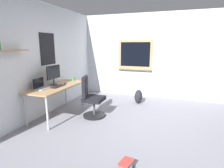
{
  "coord_description": "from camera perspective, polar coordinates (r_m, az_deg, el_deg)",
  "views": [
    {
      "loc": [
        -3.31,
        -0.49,
        1.65
      ],
      "look_at": [
        0.13,
        0.71,
        0.85
      ],
      "focal_mm": 28.75,
      "sensor_mm": 36.0,
      "label": 1
    }
  ],
  "objects": [
    {
      "name": "ground_plane",
      "position": [
        3.73,
        10.04,
        -14.08
      ],
      "size": [
        5.2,
        5.2,
        0.0
      ],
      "primitive_type": "plane",
      "color": "gray",
      "rests_on": "ground"
    },
    {
      "name": "wall_back",
      "position": [
        4.44,
        -22.47,
        6.95
      ],
      "size": [
        5.0,
        0.3,
        2.6
      ],
      "color": "silver",
      "rests_on": "ground"
    },
    {
      "name": "wall_right",
      "position": [
        5.79,
        14.3,
        8.54
      ],
      "size": [
        0.22,
        5.0,
        2.6
      ],
      "color": "silver",
      "rests_on": "ground"
    },
    {
      "name": "desk",
      "position": [
        4.35,
        -17.0,
        -1.4
      ],
      "size": [
        1.56,
        0.66,
        0.72
      ],
      "color": "tan",
      "rests_on": "ground"
    },
    {
      "name": "office_chair",
      "position": [
        4.19,
        -6.61,
        -4.95
      ],
      "size": [
        0.52,
        0.54,
        0.95
      ],
      "color": "black",
      "rests_on": "ground"
    },
    {
      "name": "laptop",
      "position": [
        4.15,
        -21.67,
        -0.66
      ],
      "size": [
        0.31,
        0.21,
        0.23
      ],
      "color": "#ADAFB5",
      "rests_on": "desk"
    },
    {
      "name": "monitor_primary",
      "position": [
        4.37,
        -18.1,
        3.12
      ],
      "size": [
        0.46,
        0.17,
        0.46
      ],
      "color": "#38383D",
      "rests_on": "desk"
    },
    {
      "name": "keyboard",
      "position": [
        4.22,
        -16.78,
        -0.72
      ],
      "size": [
        0.37,
        0.13,
        0.02
      ],
      "primitive_type": "cube",
      "color": "black",
      "rests_on": "desk"
    },
    {
      "name": "computer_mouse",
      "position": [
        4.44,
        -14.68,
        0.14
      ],
      "size": [
        0.1,
        0.06,
        0.03
      ],
      "primitive_type": "ellipsoid",
      "color": "#262628",
      "rests_on": "desk"
    },
    {
      "name": "coffee_mug",
      "position": [
        4.86,
        -12.06,
        1.65
      ],
      "size": [
        0.08,
        0.08,
        0.09
      ],
      "primitive_type": "cylinder",
      "color": "#338C4C",
      "rests_on": "desk"
    },
    {
      "name": "backpack",
      "position": [
        5.21,
        8.4,
        -3.95
      ],
      "size": [
        0.32,
        0.22,
        0.4
      ],
      "primitive_type": "ellipsoid",
      "color": "#232328",
      "rests_on": "ground"
    },
    {
      "name": "book_stack_on_floor",
      "position": [
        2.65,
        4.61,
        -24.38
      ],
      "size": [
        0.25,
        0.2,
        0.13
      ],
      "color": "#7A3D99",
      "rests_on": "ground"
    }
  ]
}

